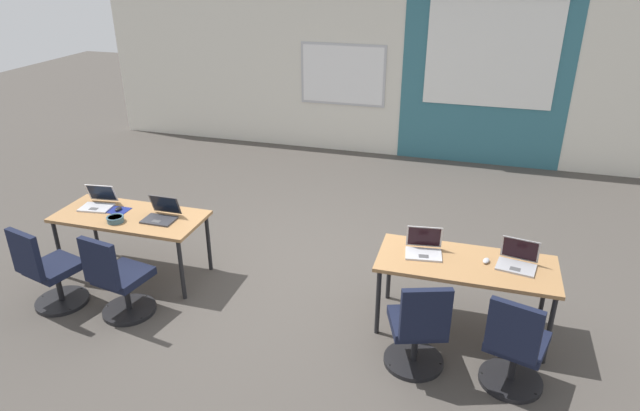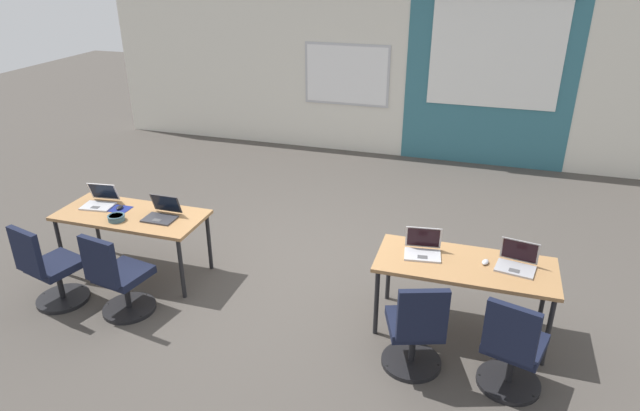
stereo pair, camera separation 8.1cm
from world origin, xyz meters
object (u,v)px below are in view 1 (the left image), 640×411
(chair_near_right_inner, at_px, (418,333))
(chair_near_left_inner, at_px, (119,283))
(chair_near_left_end, at_px, (49,274))
(laptop_near_right_inner, at_px, (424,248))
(chair_near_right_end, at_px, (514,351))
(mouse_near_left_end, at_px, (118,209))
(laptop_near_right_end, at_px, (517,261))
(snack_bowl, at_px, (115,219))
(desk_near_left, at_px, (130,220))
(desk_near_right, at_px, (466,268))
(laptop_near_left_inner, at_px, (161,214))
(mouse_near_right_end, at_px, (486,261))
(laptop_near_left_end, at_px, (98,202))

(chair_near_right_inner, distance_m, chair_near_left_inner, 2.86)
(chair_near_right_inner, bearing_deg, chair_near_left_end, -17.20)
(laptop_near_right_inner, relative_size, chair_near_left_end, 0.39)
(chair_near_left_end, xyz_separation_m, chair_near_right_end, (4.38, 0.09, 0.00))
(mouse_near_left_end, relative_size, laptop_near_right_end, 0.27)
(laptop_near_right_end, xyz_separation_m, snack_bowl, (-3.97, -0.24, -0.02))
(desk_near_left, xyz_separation_m, laptop_near_right_end, (3.93, 0.06, 0.11))
(laptop_near_right_inner, bearing_deg, chair_near_left_end, -174.12)
(laptop_near_right_end, relative_size, snack_bowl, 2.10)
(desk_near_left, relative_size, mouse_near_left_end, 15.67)
(desk_near_right, bearing_deg, laptop_near_right_end, 8.07)
(mouse_near_left_end, relative_size, laptop_near_left_inner, 0.31)
(laptop_near_left_inner, bearing_deg, mouse_near_left_end, 175.28)
(laptop_near_right_inner, height_order, chair_near_left_end, laptop_near_right_inner)
(desk_near_left, xyz_separation_m, chair_near_right_end, (3.94, -0.71, -0.28))
(desk_near_right, distance_m, mouse_near_right_end, 0.19)
(laptop_near_left_inner, bearing_deg, chair_near_left_inner, -94.77)
(laptop_near_right_inner, xyz_separation_m, chair_near_right_inner, (0.07, -0.75, -0.39))
(desk_near_left, distance_m, laptop_near_right_inner, 3.10)
(chair_near_right_end, bearing_deg, mouse_near_left_end, 5.92)
(laptop_near_left_inner, distance_m, chair_near_left_inner, 0.85)
(chair_near_right_inner, bearing_deg, laptop_near_right_inner, -103.48)
(laptop_near_right_inner, bearing_deg, chair_near_right_end, -50.15)
(chair_near_left_end, relative_size, laptop_near_right_end, 2.47)
(mouse_near_left_end, relative_size, snack_bowl, 0.58)
(laptop_near_left_inner, relative_size, snack_bowl, 1.86)
(chair_near_right_inner, bearing_deg, chair_near_right_end, 159.98)
(chair_near_right_end, height_order, laptop_near_left_inner, laptop_near_left_inner)
(desk_near_left, relative_size, snack_bowl, 9.01)
(desk_near_left, bearing_deg, chair_near_right_end, -10.17)
(chair_near_right_end, relative_size, laptop_near_left_inner, 2.79)
(chair_near_right_end, bearing_deg, chair_near_right_inner, 15.27)
(mouse_near_left_end, bearing_deg, laptop_near_left_end, 173.17)
(chair_near_right_inner, bearing_deg, desk_near_right, -134.20)
(chair_near_right_inner, relative_size, chair_near_left_end, 1.00)
(mouse_near_left_end, height_order, laptop_near_left_inner, laptop_near_left_inner)
(chair_near_right_inner, xyz_separation_m, laptop_near_right_end, (0.76, 0.75, 0.39))
(laptop_near_left_end, distance_m, laptop_near_left_inner, 0.83)
(laptop_near_left_end, bearing_deg, chair_near_right_end, -17.56)
(desk_near_left, height_order, chair_near_left_end, chair_near_left_end)
(laptop_near_left_end, distance_m, snack_bowl, 0.49)
(laptop_near_right_inner, relative_size, chair_near_right_end, 0.39)
(desk_near_left, relative_size, chair_near_left_end, 1.74)
(mouse_near_left_end, height_order, laptop_near_right_end, laptop_near_right_end)
(desk_near_left, height_order, mouse_near_right_end, mouse_near_right_end)
(laptop_near_left_end, xyz_separation_m, mouse_near_left_end, (0.27, -0.03, -0.03))
(desk_near_left, xyz_separation_m, chair_near_left_inner, (0.31, -0.73, -0.28))
(mouse_near_left_end, distance_m, chair_near_left_inner, 1.00)
(laptop_near_right_inner, xyz_separation_m, laptop_near_left_end, (-3.55, 0.03, -0.00))
(laptop_near_right_inner, distance_m, chair_near_left_end, 3.67)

